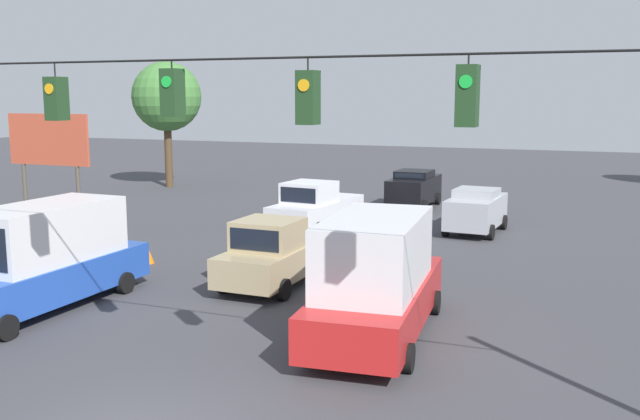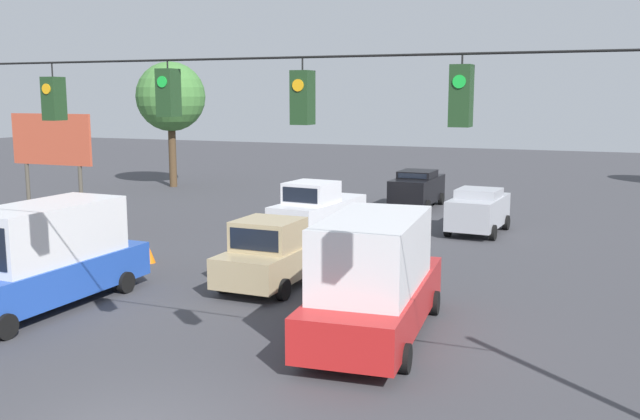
{
  "view_description": "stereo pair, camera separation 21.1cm",
  "coord_description": "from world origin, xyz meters",
  "px_view_note": "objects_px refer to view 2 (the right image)",
  "views": [
    {
      "loc": [
        -7.34,
        9.38,
        5.83
      ],
      "look_at": [
        0.55,
        -10.38,
        2.39
      ],
      "focal_mm": 40.0,
      "sensor_mm": 36.0,
      "label": 1
    },
    {
      "loc": [
        -7.54,
        9.3,
        5.83
      ],
      "look_at": [
        0.55,
        -10.38,
        2.39
      ],
      "focal_mm": 40.0,
      "sensor_mm": 36.0,
      "label": 2
    }
  ],
  "objects_px": {
    "pickup_truck_tan_withflow_mid": "(276,254)",
    "overhead_signal_span": "(170,155)",
    "box_truck_blue_parked_shoulder": "(43,257)",
    "sedan_silver_oncoming_deep": "(478,210)",
    "traffic_cone_nearest": "(10,303)",
    "sedan_black_withflow_deep": "(417,188)",
    "pickup_truck_white_withflow_far": "(317,206)",
    "traffic_cone_second": "(81,276)",
    "traffic_cone_third": "(149,254)",
    "box_truck_red_crossing_near": "(374,278)",
    "roadside_billboard": "(52,148)",
    "tree_horizon_right": "(171,97)"
  },
  "relations": [
    {
      "from": "sedan_black_withflow_deep",
      "to": "box_truck_red_crossing_near",
      "type": "distance_m",
      "value": 20.59
    },
    {
      "from": "traffic_cone_second",
      "to": "traffic_cone_third",
      "type": "height_order",
      "value": "same"
    },
    {
      "from": "pickup_truck_white_withflow_far",
      "to": "box_truck_red_crossing_near",
      "type": "height_order",
      "value": "box_truck_red_crossing_near"
    },
    {
      "from": "overhead_signal_span",
      "to": "box_truck_red_crossing_near",
      "type": "height_order",
      "value": "overhead_signal_span"
    },
    {
      "from": "overhead_signal_span",
      "to": "pickup_truck_white_withflow_far",
      "type": "relative_size",
      "value": 3.96
    },
    {
      "from": "box_truck_red_crossing_near",
      "to": "tree_horizon_right",
      "type": "distance_m",
      "value": 31.05
    },
    {
      "from": "roadside_billboard",
      "to": "pickup_truck_white_withflow_far",
      "type": "bearing_deg",
      "value": -145.1
    },
    {
      "from": "box_truck_red_crossing_near",
      "to": "traffic_cone_nearest",
      "type": "bearing_deg",
      "value": 11.58
    },
    {
      "from": "pickup_truck_tan_withflow_mid",
      "to": "overhead_signal_span",
      "type": "bearing_deg",
      "value": 103.05
    },
    {
      "from": "traffic_cone_third",
      "to": "traffic_cone_nearest",
      "type": "bearing_deg",
      "value": 91.02
    },
    {
      "from": "overhead_signal_span",
      "to": "traffic_cone_second",
      "type": "relative_size",
      "value": 37.48
    },
    {
      "from": "pickup_truck_white_withflow_far",
      "to": "traffic_cone_nearest",
      "type": "xyz_separation_m",
      "value": [
        2.83,
        14.69,
        -0.67
      ]
    },
    {
      "from": "traffic_cone_nearest",
      "to": "roadside_billboard",
      "type": "bearing_deg",
      "value": -54.1
    },
    {
      "from": "pickup_truck_tan_withflow_mid",
      "to": "box_truck_blue_parked_shoulder",
      "type": "xyz_separation_m",
      "value": [
        4.85,
        4.64,
        0.44
      ]
    },
    {
      "from": "traffic_cone_third",
      "to": "overhead_signal_span",
      "type": "bearing_deg",
      "value": 128.37
    },
    {
      "from": "sedan_black_withflow_deep",
      "to": "overhead_signal_span",
      "type": "bearing_deg",
      "value": 94.08
    },
    {
      "from": "pickup_truck_tan_withflow_mid",
      "to": "traffic_cone_nearest",
      "type": "distance_m",
      "value": 7.64
    },
    {
      "from": "pickup_truck_white_withflow_far",
      "to": "sedan_black_withflow_deep",
      "type": "xyz_separation_m",
      "value": [
        -2.57,
        -7.43,
        0.04
      ]
    },
    {
      "from": "pickup_truck_white_withflow_far",
      "to": "box_truck_red_crossing_near",
      "type": "bearing_deg",
      "value": 118.06
    },
    {
      "from": "pickup_truck_white_withflow_far",
      "to": "traffic_cone_third",
      "type": "relative_size",
      "value": 9.46
    },
    {
      "from": "pickup_truck_white_withflow_far",
      "to": "box_truck_red_crossing_near",
      "type": "distance_m",
      "value": 14.42
    },
    {
      "from": "pickup_truck_tan_withflow_mid",
      "to": "tree_horizon_right",
      "type": "bearing_deg",
      "value": -49.04
    },
    {
      "from": "box_truck_blue_parked_shoulder",
      "to": "traffic_cone_third",
      "type": "height_order",
      "value": "box_truck_blue_parked_shoulder"
    },
    {
      "from": "sedan_silver_oncoming_deep",
      "to": "traffic_cone_nearest",
      "type": "xyz_separation_m",
      "value": [
        9.59,
        16.3,
        -0.69
      ]
    },
    {
      "from": "pickup_truck_white_withflow_far",
      "to": "roadside_billboard",
      "type": "bearing_deg",
      "value": 34.9
    },
    {
      "from": "pickup_truck_white_withflow_far",
      "to": "tree_horizon_right",
      "type": "xyz_separation_m",
      "value": [
        14.1,
        -9.86,
        4.71
      ]
    },
    {
      "from": "traffic_cone_second",
      "to": "roadside_billboard",
      "type": "bearing_deg",
      "value": -42.53
    },
    {
      "from": "overhead_signal_span",
      "to": "box_truck_blue_parked_shoulder",
      "type": "bearing_deg",
      "value": -28.52
    },
    {
      "from": "traffic_cone_nearest",
      "to": "tree_horizon_right",
      "type": "relative_size",
      "value": 0.08
    },
    {
      "from": "box_truck_red_crossing_near",
      "to": "traffic_cone_second",
      "type": "bearing_deg",
      "value": -6.32
    },
    {
      "from": "box_truck_red_crossing_near",
      "to": "sedan_silver_oncoming_deep",
      "type": "height_order",
      "value": "box_truck_red_crossing_near"
    },
    {
      "from": "overhead_signal_span",
      "to": "traffic_cone_third",
      "type": "xyz_separation_m",
      "value": [
        7.29,
        -9.21,
        -4.43
      ]
    },
    {
      "from": "roadside_billboard",
      "to": "pickup_truck_tan_withflow_mid",
      "type": "bearing_deg",
      "value": 165.53
    },
    {
      "from": "sedan_black_withflow_deep",
      "to": "sedan_silver_oncoming_deep",
      "type": "distance_m",
      "value": 7.17
    },
    {
      "from": "overhead_signal_span",
      "to": "sedan_black_withflow_deep",
      "type": "relative_size",
      "value": 5.09
    },
    {
      "from": "roadside_billboard",
      "to": "tree_horizon_right",
      "type": "height_order",
      "value": "tree_horizon_right"
    },
    {
      "from": "sedan_black_withflow_deep",
      "to": "traffic_cone_nearest",
      "type": "relative_size",
      "value": 7.37
    },
    {
      "from": "sedan_black_withflow_deep",
      "to": "box_truck_blue_parked_shoulder",
      "type": "distance_m",
      "value": 21.83
    },
    {
      "from": "sedan_silver_oncoming_deep",
      "to": "tree_horizon_right",
      "type": "bearing_deg",
      "value": -21.56
    },
    {
      "from": "box_truck_red_crossing_near",
      "to": "sedan_silver_oncoming_deep",
      "type": "xyz_separation_m",
      "value": [
        0.02,
        -14.33,
        -0.48
      ]
    },
    {
      "from": "pickup_truck_tan_withflow_mid",
      "to": "sedan_black_withflow_deep",
      "type": "bearing_deg",
      "value": -90.52
    },
    {
      "from": "tree_horizon_right",
      "to": "roadside_billboard",
      "type": "bearing_deg",
      "value": 107.77
    },
    {
      "from": "sedan_black_withflow_deep",
      "to": "traffic_cone_third",
      "type": "distance_m",
      "value": 16.67
    },
    {
      "from": "pickup_truck_white_withflow_far",
      "to": "box_truck_blue_parked_shoulder",
      "type": "relative_size",
      "value": 0.83
    },
    {
      "from": "traffic_cone_nearest",
      "to": "traffic_cone_second",
      "type": "bearing_deg",
      "value": -85.49
    },
    {
      "from": "sedan_black_withflow_deep",
      "to": "box_truck_red_crossing_near",
      "type": "relative_size",
      "value": 0.67
    },
    {
      "from": "pickup_truck_white_withflow_far",
      "to": "roadside_billboard",
      "type": "distance_m",
      "value": 11.24
    },
    {
      "from": "pickup_truck_tan_withflow_mid",
      "to": "sedan_silver_oncoming_deep",
      "type": "height_order",
      "value": "pickup_truck_tan_withflow_mid"
    },
    {
      "from": "box_truck_red_crossing_near",
      "to": "traffic_cone_nearest",
      "type": "distance_m",
      "value": 9.88
    },
    {
      "from": "pickup_truck_white_withflow_far",
      "to": "tree_horizon_right",
      "type": "distance_m",
      "value": 17.84
    }
  ]
}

